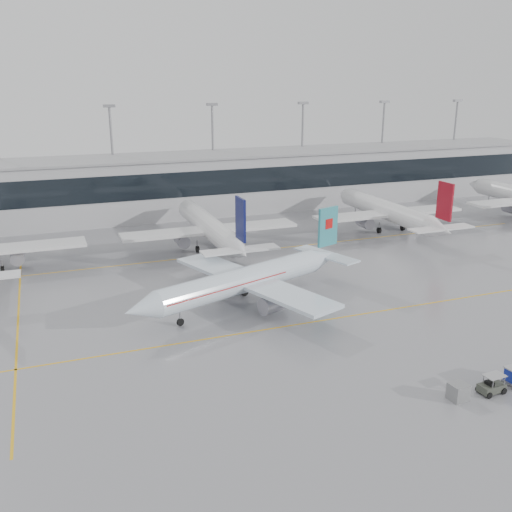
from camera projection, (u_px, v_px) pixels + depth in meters
name	position (u px, v px, depth m)	size (l,w,h in m)	color
ground	(293.00, 325.00, 66.48)	(320.00, 320.00, 0.00)	gray
taxi_line_main	(293.00, 325.00, 66.48)	(120.00, 0.25, 0.01)	gold
taxi_line_north	(217.00, 255.00, 93.27)	(120.00, 0.25, 0.01)	gold
taxi_line_cross	(18.00, 314.00, 69.68)	(0.25, 60.00, 0.01)	gold
terminal	(172.00, 186.00, 120.07)	(180.00, 15.00, 12.00)	#A4A4A8
terminal_glass	(180.00, 185.00, 112.89)	(180.00, 0.20, 5.00)	black
terminal_roof	(170.00, 156.00, 118.24)	(182.00, 16.00, 0.40)	gray
light_masts	(164.00, 148.00, 123.26)	(156.40, 1.00, 22.60)	gray
air_canada_jet	(250.00, 279.00, 72.01)	(33.39, 26.82, 10.56)	silver
parked_jet_c	(210.00, 228.00, 95.47)	(29.64, 36.96, 11.72)	silver
parked_jet_d	(389.00, 211.00, 107.35)	(29.64, 36.96, 11.72)	silver
baggage_tug	(491.00, 387.00, 51.93)	(3.68, 1.69, 1.76)	#393C34
gse_unit	(458.00, 392.00, 50.80)	(1.55, 1.44, 1.55)	slate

